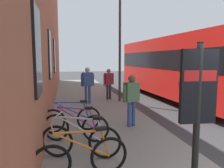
# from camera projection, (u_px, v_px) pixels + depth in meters

# --- Properties ---
(ground) EXTENTS (60.00, 60.00, 0.00)m
(ground) POSITION_uv_depth(u_px,v_px,m) (164.00, 114.00, 9.04)
(ground) COLOR #38383A
(sidewalk_pavement) EXTENTS (24.00, 3.50, 0.12)m
(sidewalk_pavement) POSITION_uv_depth(u_px,v_px,m) (92.00, 105.00, 10.39)
(sidewalk_pavement) COLOR gray
(sidewalk_pavement) RESTS_ON ground
(station_facade) EXTENTS (22.00, 0.65, 8.61)m
(station_facade) POSITION_uv_depth(u_px,v_px,m) (46.00, 16.00, 10.42)
(station_facade) COLOR #9E563D
(station_facade) RESTS_ON ground
(bicycle_leaning_wall) EXTENTS (0.48, 1.76, 0.97)m
(bicycle_leaning_wall) POSITION_uv_depth(u_px,v_px,m) (82.00, 158.00, 3.88)
(bicycle_leaning_wall) COLOR black
(bicycle_leaning_wall) RESTS_ON sidewalk_pavement
(bicycle_far_end) EXTENTS (0.64, 1.72, 0.97)m
(bicycle_far_end) POSITION_uv_depth(u_px,v_px,m) (81.00, 141.00, 4.72)
(bicycle_far_end) COLOR black
(bicycle_far_end) RESTS_ON sidewalk_pavement
(bicycle_mid_rack) EXTENTS (0.66, 1.71, 0.97)m
(bicycle_mid_rack) POSITION_uv_depth(u_px,v_px,m) (76.00, 127.00, 5.66)
(bicycle_mid_rack) COLOR black
(bicycle_mid_rack) RESTS_ON sidewalk_pavement
(bicycle_end_of_row) EXTENTS (0.48, 1.77, 0.97)m
(bicycle_end_of_row) POSITION_uv_depth(u_px,v_px,m) (71.00, 119.00, 6.41)
(bicycle_end_of_row) COLOR black
(bicycle_end_of_row) RESTS_ON sidewalk_pavement
(transit_info_sign) EXTENTS (0.14, 0.56, 2.40)m
(transit_info_sign) POSITION_uv_depth(u_px,v_px,m) (198.00, 97.00, 3.21)
(transit_info_sign) COLOR black
(transit_info_sign) RESTS_ON sidewalk_pavement
(city_bus) EXTENTS (10.59, 2.95, 3.35)m
(city_bus) POSITION_uv_depth(u_px,v_px,m) (174.00, 65.00, 12.15)
(city_bus) COLOR red
(city_bus) RESTS_ON ground
(pedestrian_near_bus) EXTENTS (0.35, 0.65, 1.74)m
(pedestrian_near_bus) POSITION_uv_depth(u_px,v_px,m) (88.00, 82.00, 10.36)
(pedestrian_near_bus) COLOR #334C8C
(pedestrian_near_bus) RESTS_ON sidewalk_pavement
(pedestrian_crossing_street) EXTENTS (0.38, 0.59, 1.62)m
(pedestrian_crossing_street) POSITION_uv_depth(u_px,v_px,m) (109.00, 81.00, 11.41)
(pedestrian_crossing_street) COLOR #26262D
(pedestrian_crossing_street) RESTS_ON sidewalk_pavement
(pedestrian_by_facade) EXTENTS (0.38, 0.60, 1.65)m
(pedestrian_by_facade) POSITION_uv_depth(u_px,v_px,m) (132.00, 95.00, 6.86)
(pedestrian_by_facade) COLOR #334C8C
(pedestrian_by_facade) RESTS_ON sidewalk_pavement
(street_lamp) EXTENTS (0.28, 0.28, 5.38)m
(street_lamp) POSITION_uv_depth(u_px,v_px,m) (120.00, 38.00, 10.69)
(street_lamp) COLOR #333338
(street_lamp) RESTS_ON sidewalk_pavement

